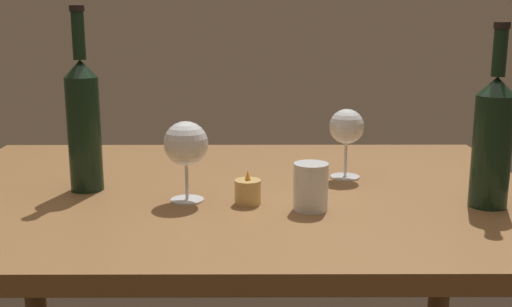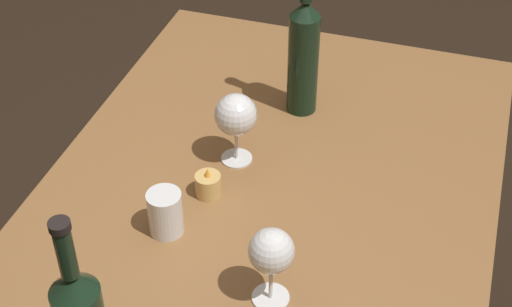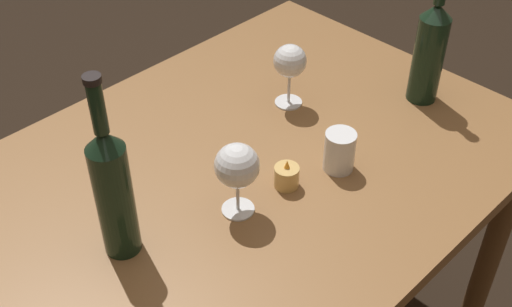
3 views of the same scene
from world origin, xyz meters
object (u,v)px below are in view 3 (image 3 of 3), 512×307
wine_bottle_second (113,189)px  water_tumbler (339,153)px  wine_glass_left (290,63)px  votive_candle (287,177)px  wine_glass_right (237,167)px  wine_bottle (430,50)px

wine_bottle_second → water_tumbler: (-0.46, 0.14, -0.11)m
wine_glass_left → votive_candle: size_ratio=2.35×
votive_candle → water_tumbler: bearing=161.5°
wine_glass_right → water_tumbler: (-0.24, 0.06, -0.07)m
water_tumbler → wine_bottle_second: bearing=-17.0°
wine_bottle → votive_candle: bearing=-2.1°
wine_bottle → water_tumbler: size_ratio=3.85×
wine_glass_right → wine_bottle_second: (0.22, -0.08, 0.03)m
wine_glass_left → wine_glass_right: size_ratio=0.98×
wine_bottle_second → votive_candle: wine_bottle_second is taller
wine_glass_right → wine_bottle: bearing=176.5°
votive_candle → wine_glass_right: bearing=-8.7°
water_tumbler → wine_glass_left: bearing=-112.9°
wine_bottle → votive_candle: wine_bottle is taller
wine_glass_right → votive_candle: wine_glass_right is taller
wine_bottle → wine_bottle_second: 0.81m
water_tumbler → wine_glass_right: bearing=-13.7°
wine_glass_right → votive_candle: (-0.12, 0.02, -0.09)m
wine_glass_right → wine_bottle_second: bearing=-20.4°
wine_glass_left → wine_bottle_second: 0.57m
wine_bottle → wine_bottle_second: bearing=-8.3°
wine_glass_left → wine_bottle: wine_bottle is taller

